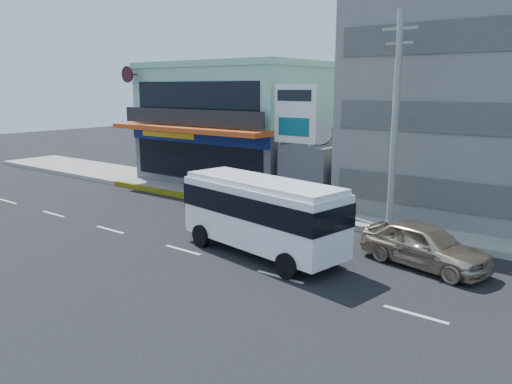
# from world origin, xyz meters

# --- Properties ---
(ground) EXTENTS (120.00, 120.00, 0.00)m
(ground) POSITION_xyz_m (0.00, 0.00, 0.00)
(ground) COLOR black
(ground) RESTS_ON ground
(sidewalk) EXTENTS (70.00, 5.00, 0.30)m
(sidewalk) POSITION_xyz_m (5.00, 9.50, 0.15)
(sidewalk) COLOR gray
(sidewalk) RESTS_ON ground
(shop_building) EXTENTS (12.40, 11.70, 8.00)m
(shop_building) POSITION_xyz_m (-8.00, 13.95, 4.00)
(shop_building) COLOR #3F4044
(shop_building) RESTS_ON ground
(gap_structure) EXTENTS (3.00, 6.00, 3.50)m
(gap_structure) POSITION_xyz_m (0.00, 12.00, 1.75)
(gap_structure) COLOR #3F4044
(gap_structure) RESTS_ON ground
(satellite_dish) EXTENTS (1.50, 1.50, 0.15)m
(satellite_dish) POSITION_xyz_m (0.00, 11.00, 3.58)
(satellite_dish) COLOR slate
(satellite_dish) RESTS_ON gap_structure
(billboard) EXTENTS (2.60, 0.18, 6.90)m
(billboard) POSITION_xyz_m (-0.50, 9.20, 4.93)
(billboard) COLOR gray
(billboard) RESTS_ON ground
(utility_pole_near) EXTENTS (1.60, 0.30, 10.00)m
(utility_pole_near) POSITION_xyz_m (6.00, 7.40, 5.15)
(utility_pole_near) COLOR #999993
(utility_pole_near) RESTS_ON ground
(minibus) EXTENTS (7.75, 3.57, 3.12)m
(minibus) POSITION_xyz_m (2.96, 1.61, 1.86)
(minibus) COLOR white
(minibus) RESTS_ON ground
(sedan) EXTENTS (5.31, 3.04, 1.70)m
(sedan) POSITION_xyz_m (8.72, 4.29, 0.85)
(sedan) COLOR #C7B598
(sedan) RESTS_ON ground
(motorcycle_rider) EXTENTS (1.84, 0.94, 2.25)m
(motorcycle_rider) POSITION_xyz_m (-4.00, 4.69, 0.74)
(motorcycle_rider) COLOR #5B140D
(motorcycle_rider) RESTS_ON ground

